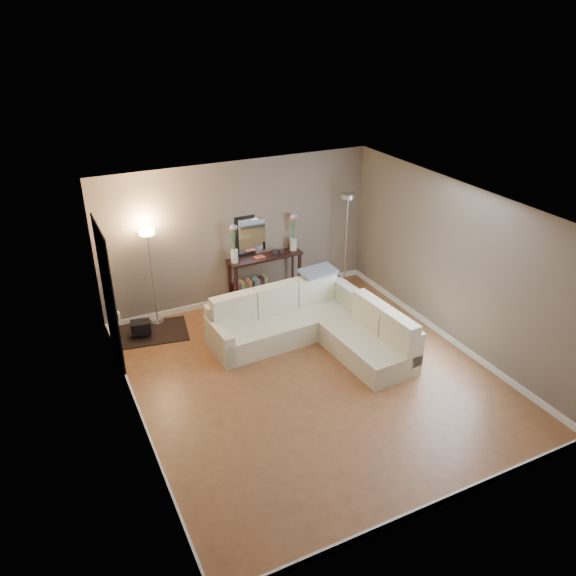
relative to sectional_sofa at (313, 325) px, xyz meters
name	(u,v)px	position (x,y,z in m)	size (l,w,h in m)	color
floor	(312,376)	(-0.47, -0.84, -0.33)	(5.00, 5.50, 0.01)	#925A35
ceiling	(316,208)	(-0.47, -0.84, 2.28)	(5.00, 5.50, 0.01)	white
wall_back	(240,233)	(-0.47, 1.92, 0.98)	(5.00, 0.02, 2.60)	#776A5B
wall_front	(447,416)	(-0.47, -3.60, 0.98)	(5.00, 0.02, 2.60)	#776A5B
wall_left	(129,341)	(-2.98, -0.84, 0.98)	(0.02, 5.50, 2.60)	#776A5B
wall_right	(456,266)	(2.04, -0.84, 0.98)	(0.02, 5.50, 2.60)	#776A5B
baseboard_back	(243,297)	(-0.47, 1.90, -0.27)	(5.00, 0.03, 0.10)	white
baseboard_front	(431,506)	(-0.47, -3.57, -0.27)	(5.00, 0.03, 0.10)	white
baseboard_left	(143,422)	(-2.95, -0.84, -0.27)	(0.03, 5.50, 0.10)	white
baseboard_right	(445,335)	(2.02, -0.84, -0.27)	(0.03, 5.50, 0.10)	white
doorway	(109,296)	(-2.95, 0.86, 0.78)	(0.02, 1.20, 2.20)	black
switch_plate	(119,316)	(-2.95, 0.01, 0.88)	(0.02, 0.08, 0.12)	white
sectional_sofa	(313,325)	(0.00, 0.00, 0.00)	(2.59, 2.41, 0.87)	beige
throw_blanket	(318,271)	(0.41, 0.63, 0.60)	(0.62, 0.36, 0.05)	slate
console_table	(261,275)	(-0.15, 1.76, 0.16)	(1.41, 0.43, 0.86)	black
leaning_mirror	(260,233)	(-0.07, 1.94, 0.91)	(0.99, 0.09, 0.77)	black
table_decor	(265,256)	(-0.07, 1.72, 0.55)	(0.59, 0.14, 0.14)	#C14222
flower_vase_left	(234,247)	(-0.66, 1.74, 0.82)	(0.16, 0.13, 0.73)	silver
flower_vase_right	(293,235)	(0.52, 1.78, 0.82)	(0.16, 0.13, 0.73)	silver
floor_lamp_lit	(150,259)	(-2.12, 1.73, 0.88)	(0.28, 0.28, 1.70)	silver
floor_lamp_unlit	(347,223)	(1.49, 1.51, 1.00)	(0.32, 0.32, 1.88)	silver
charcoal_rug	(154,332)	(-2.27, 1.42, -0.31)	(1.11, 0.83, 0.01)	black
black_bag	(141,327)	(-2.47, 1.38, -0.14)	(0.31, 0.22, 0.20)	black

